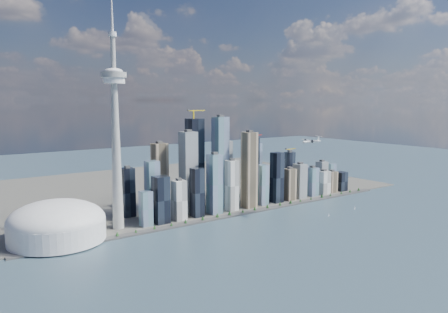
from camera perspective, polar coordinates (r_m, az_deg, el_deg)
ground at (r=973.29m, az=10.74°, el=-10.65°), size 4000.00×4000.00×0.00m
seawall at (r=1151.78m, az=1.66°, el=-7.58°), size 1100.00×22.00×4.00m
land at (r=1525.37m, az=-8.64°, el=-3.97°), size 1400.00×900.00×3.00m
shoreline_trees at (r=1150.05m, az=1.66°, el=-7.25°), size 960.53×7.20×8.80m
skyscraper_cluster at (r=1236.79m, az=1.44°, el=-2.62°), size 736.00×142.00×271.71m
needle_tower at (r=1018.99m, az=-14.00°, el=3.60°), size 56.00×56.00×550.50m
dome_stadium at (r=998.87m, az=-20.99°, el=-8.19°), size 200.00×200.00×86.00m
airplane at (r=1147.75m, az=11.36°, el=1.97°), size 68.94×60.82×16.87m
sailboat_west at (r=1174.10m, az=13.52°, el=-7.46°), size 6.00×2.69×8.30m
sailboat_east at (r=1264.94m, az=16.71°, el=-6.47°), size 7.16×3.00×9.89m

